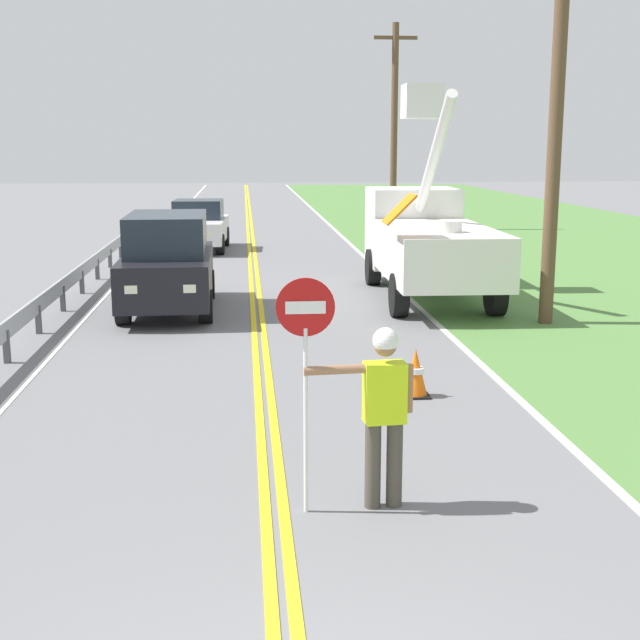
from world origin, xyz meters
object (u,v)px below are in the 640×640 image
(utility_bucket_truck, at_px, (426,237))
(oncoming_suv_nearest, at_px, (168,262))
(flagger_worker, at_px, (383,406))
(oncoming_sedan_second, at_px, (198,226))
(utility_pole_mid, at_px, (394,124))
(traffic_cone_lead, at_px, (415,374))
(stop_sign_paddle, at_px, (306,343))
(utility_pole_near, at_px, (557,89))

(utility_bucket_truck, height_order, oncoming_suv_nearest, utility_bucket_truck)
(flagger_worker, xyz_separation_m, oncoming_sedan_second, (-2.89, 21.87, -0.21))
(flagger_worker, relative_size, oncoming_sedan_second, 0.44)
(utility_pole_mid, bearing_deg, traffic_cone_lead, -98.97)
(utility_pole_mid, height_order, traffic_cone_lead, utility_pole_mid)
(stop_sign_paddle, distance_m, utility_bucket_truck, 12.78)
(utility_bucket_truck, distance_m, utility_pole_near, 5.02)
(utility_bucket_truck, distance_m, oncoming_suv_nearest, 6.12)
(stop_sign_paddle, height_order, oncoming_sedan_second, stop_sign_paddle)
(stop_sign_paddle, xyz_separation_m, oncoming_suv_nearest, (-2.21, 10.79, -0.65))
(flagger_worker, distance_m, oncoming_sedan_second, 22.06)
(utility_bucket_truck, bearing_deg, flagger_worker, -103.69)
(stop_sign_paddle, relative_size, utility_pole_mid, 0.27)
(traffic_cone_lead, bearing_deg, utility_bucket_truck, 77.34)
(utility_pole_mid, bearing_deg, flagger_worker, -99.91)
(utility_bucket_truck, bearing_deg, utility_pole_near, -62.68)
(oncoming_suv_nearest, bearing_deg, utility_pole_near, -14.59)
(flagger_worker, relative_size, utility_pole_mid, 0.22)
(oncoming_sedan_second, height_order, utility_pole_mid, utility_pole_mid)
(stop_sign_paddle, distance_m, traffic_cone_lead, 4.49)
(utility_pole_mid, xyz_separation_m, traffic_cone_lead, (-3.94, -24.94, -4.08))
(utility_pole_near, relative_size, traffic_cone_lead, 12.62)
(traffic_cone_lead, bearing_deg, oncoming_sedan_second, 102.38)
(flagger_worker, bearing_deg, traffic_cone_lead, 74.05)
(oncoming_sedan_second, distance_m, utility_pole_near, 15.66)
(utility_pole_near, bearing_deg, oncoming_suv_nearest, 165.41)
(utility_pole_near, bearing_deg, utility_bucket_truck, 117.32)
(traffic_cone_lead, bearing_deg, utility_pole_mid, 81.03)
(stop_sign_paddle, bearing_deg, flagger_worker, 4.88)
(flagger_worker, distance_m, utility_pole_mid, 29.36)
(flagger_worker, distance_m, traffic_cone_lead, 4.00)
(oncoming_sedan_second, bearing_deg, stop_sign_paddle, -84.47)
(oncoming_suv_nearest, bearing_deg, stop_sign_paddle, -78.41)
(stop_sign_paddle, bearing_deg, oncoming_suv_nearest, 101.59)
(oncoming_sedan_second, relative_size, utility_pole_mid, 0.49)
(utility_bucket_truck, height_order, utility_pole_near, utility_pole_near)
(flagger_worker, xyz_separation_m, traffic_cone_lead, (1.08, 3.79, -0.71))
(utility_pole_near, height_order, traffic_cone_lead, utility_pole_near)
(utility_bucket_truck, bearing_deg, utility_pole_mid, 82.92)
(utility_pole_near, xyz_separation_m, utility_pole_mid, (0.28, 20.01, -0.18))
(flagger_worker, xyz_separation_m, oncoming_suv_nearest, (-2.98, 10.72, 0.01))
(stop_sign_paddle, relative_size, traffic_cone_lead, 3.33)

